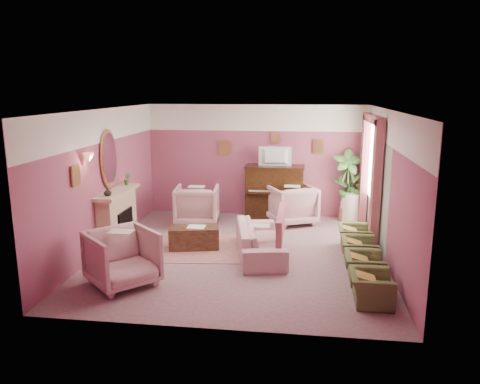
# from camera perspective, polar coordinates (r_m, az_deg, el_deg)

# --- Properties ---
(floor) EXTENTS (5.50, 6.00, 0.01)m
(floor) POSITION_cam_1_polar(r_m,az_deg,el_deg) (9.32, 0.07, -7.47)
(floor) COLOR gray
(floor) RESTS_ON ground
(ceiling) EXTENTS (5.50, 6.00, 0.01)m
(ceiling) POSITION_cam_1_polar(r_m,az_deg,el_deg) (8.77, 0.07, 10.00)
(ceiling) COLOR white
(ceiling) RESTS_ON wall_back
(wall_back) EXTENTS (5.50, 0.02, 2.80)m
(wall_back) POSITION_cam_1_polar(r_m,az_deg,el_deg) (11.87, 1.95, 3.85)
(wall_back) COLOR #78405E
(wall_back) RESTS_ON floor
(wall_front) EXTENTS (5.50, 0.02, 2.80)m
(wall_front) POSITION_cam_1_polar(r_m,az_deg,el_deg) (6.06, -3.61, -4.62)
(wall_front) COLOR #78405E
(wall_front) RESTS_ON floor
(wall_left) EXTENTS (0.02, 6.00, 2.80)m
(wall_left) POSITION_cam_1_polar(r_m,az_deg,el_deg) (9.68, -16.30, 1.38)
(wall_left) COLOR #78405E
(wall_left) RESTS_ON floor
(wall_right) EXTENTS (0.02, 6.00, 2.80)m
(wall_right) POSITION_cam_1_polar(r_m,az_deg,el_deg) (9.01, 17.68, 0.49)
(wall_right) COLOR #78405E
(wall_right) RESTS_ON floor
(picture_rail_band) EXTENTS (5.50, 0.01, 0.65)m
(picture_rail_band) POSITION_cam_1_polar(r_m,az_deg,el_deg) (11.75, 1.98, 9.04)
(picture_rail_band) COLOR white
(picture_rail_band) RESTS_ON wall_back
(stripe_panel) EXTENTS (0.01, 3.00, 2.15)m
(stripe_panel) POSITION_cam_1_polar(r_m,az_deg,el_deg) (10.33, 16.26, 0.22)
(stripe_panel) COLOR #9BA694
(stripe_panel) RESTS_ON wall_right
(fireplace_surround) EXTENTS (0.30, 1.40, 1.10)m
(fireplace_surround) POSITION_cam_1_polar(r_m,az_deg,el_deg) (9.99, -14.70, -3.21)
(fireplace_surround) COLOR #CDB08A
(fireplace_surround) RESTS_ON floor
(fireplace_inset) EXTENTS (0.18, 0.72, 0.68)m
(fireplace_inset) POSITION_cam_1_polar(r_m,az_deg,el_deg) (9.99, -14.12, -4.07)
(fireplace_inset) COLOR black
(fireplace_inset) RESTS_ON floor
(fire_ember) EXTENTS (0.06, 0.54, 0.10)m
(fire_ember) POSITION_cam_1_polar(r_m,az_deg,el_deg) (10.03, -13.86, -5.06)
(fire_ember) COLOR #FF3E23
(fire_ember) RESTS_ON floor
(mantel_shelf) EXTENTS (0.40, 1.55, 0.07)m
(mantel_shelf) POSITION_cam_1_polar(r_m,az_deg,el_deg) (9.84, -14.72, -0.02)
(mantel_shelf) COLOR #CDB08A
(mantel_shelf) RESTS_ON fireplace_surround
(hearth) EXTENTS (0.55, 1.50, 0.02)m
(hearth) POSITION_cam_1_polar(r_m,az_deg,el_deg) (10.07, -13.47, -6.21)
(hearth) COLOR #CDB08A
(hearth) RESTS_ON floor
(mirror_frame) EXTENTS (0.04, 0.72, 1.20)m
(mirror_frame) POSITION_cam_1_polar(r_m,az_deg,el_deg) (9.77, -15.71, 3.90)
(mirror_frame) COLOR tan
(mirror_frame) RESTS_ON wall_left
(mirror_glass) EXTENTS (0.01, 0.60, 1.06)m
(mirror_glass) POSITION_cam_1_polar(r_m,az_deg,el_deg) (9.76, -15.57, 3.90)
(mirror_glass) COLOR white
(mirror_glass) RESTS_ON wall_left
(sconce_shade) EXTENTS (0.20, 0.20, 0.16)m
(sconce_shade) POSITION_cam_1_polar(r_m,az_deg,el_deg) (8.77, -17.96, 4.01)
(sconce_shade) COLOR #E69D81
(sconce_shade) RESTS_ON wall_left
(piano) EXTENTS (1.40, 0.60, 1.30)m
(piano) POSITION_cam_1_polar(r_m,az_deg,el_deg) (11.66, 4.21, -0.08)
(piano) COLOR black
(piano) RESTS_ON floor
(piano_keyshelf) EXTENTS (1.30, 0.12, 0.06)m
(piano_keyshelf) POSITION_cam_1_polar(r_m,az_deg,el_deg) (11.30, 4.11, -0.12)
(piano_keyshelf) COLOR black
(piano_keyshelf) RESTS_ON piano
(piano_keys) EXTENTS (1.20, 0.08, 0.02)m
(piano_keys) POSITION_cam_1_polar(r_m,az_deg,el_deg) (11.30, 4.12, 0.08)
(piano_keys) COLOR beige
(piano_keys) RESTS_ON piano
(piano_top) EXTENTS (1.45, 0.65, 0.04)m
(piano_top) POSITION_cam_1_polar(r_m,az_deg,el_deg) (11.54, 4.27, 3.12)
(piano_top) COLOR black
(piano_top) RESTS_ON piano
(television) EXTENTS (0.80, 0.12, 0.48)m
(television) POSITION_cam_1_polar(r_m,az_deg,el_deg) (11.44, 4.27, 4.51)
(television) COLOR black
(television) RESTS_ON piano
(print_back_left) EXTENTS (0.30, 0.03, 0.38)m
(print_back_left) POSITION_cam_1_polar(r_m,az_deg,el_deg) (11.89, -1.92, 5.43)
(print_back_left) COLOR tan
(print_back_left) RESTS_ON wall_back
(print_back_right) EXTENTS (0.26, 0.03, 0.34)m
(print_back_right) POSITION_cam_1_polar(r_m,az_deg,el_deg) (11.74, 9.53, 5.46)
(print_back_right) COLOR tan
(print_back_right) RESTS_ON wall_back
(print_back_mid) EXTENTS (0.22, 0.03, 0.26)m
(print_back_mid) POSITION_cam_1_polar(r_m,az_deg,el_deg) (11.72, 4.40, 6.67)
(print_back_mid) COLOR tan
(print_back_mid) RESTS_ON wall_back
(print_left_wall) EXTENTS (0.03, 0.28, 0.36)m
(print_left_wall) POSITION_cam_1_polar(r_m,az_deg,el_deg) (8.54, -19.38, 1.92)
(print_left_wall) COLOR tan
(print_left_wall) RESTS_ON wall_left
(window_blind) EXTENTS (0.03, 1.40, 1.80)m
(window_blind) POSITION_cam_1_polar(r_m,az_deg,el_deg) (10.46, 16.08, 3.86)
(window_blind) COLOR beige
(window_blind) RESTS_ON wall_right
(curtain_left) EXTENTS (0.16, 0.34, 2.60)m
(curtain_left) POSITION_cam_1_polar(r_m,az_deg,el_deg) (9.62, 16.25, 0.71)
(curtain_left) COLOR #A24D56
(curtain_left) RESTS_ON floor
(curtain_right) EXTENTS (0.16, 0.34, 2.60)m
(curtain_right) POSITION_cam_1_polar(r_m,az_deg,el_deg) (11.41, 14.90, 2.58)
(curtain_right) COLOR #A24D56
(curtain_right) RESTS_ON floor
(pelmet) EXTENTS (0.16, 2.20, 0.16)m
(pelmet) POSITION_cam_1_polar(r_m,az_deg,el_deg) (10.36, 15.92, 8.58)
(pelmet) COLOR #A24D56
(pelmet) RESTS_ON wall_right
(mantel_plant) EXTENTS (0.16, 0.16, 0.28)m
(mantel_plant) POSITION_cam_1_polar(r_m,az_deg,el_deg) (10.30, -13.59, 1.56)
(mantel_plant) COLOR #407933
(mantel_plant) RESTS_ON mantel_shelf
(mantel_vase) EXTENTS (0.16, 0.16, 0.16)m
(mantel_vase) POSITION_cam_1_polar(r_m,az_deg,el_deg) (9.36, -15.84, -0.02)
(mantel_vase) COLOR white
(mantel_vase) RESTS_ON mantel_shelf
(area_rug) EXTENTS (2.66, 2.04, 0.01)m
(area_rug) POSITION_cam_1_polar(r_m,az_deg,el_deg) (9.66, -5.16, -6.75)
(area_rug) COLOR #A86863
(area_rug) RESTS_ON floor
(coffee_table) EXTENTS (1.08, 0.70, 0.45)m
(coffee_table) POSITION_cam_1_polar(r_m,az_deg,el_deg) (9.58, -5.62, -5.55)
(coffee_table) COLOR #452B1A
(coffee_table) RESTS_ON floor
(table_paper) EXTENTS (0.35, 0.28, 0.01)m
(table_paper) POSITION_cam_1_polar(r_m,az_deg,el_deg) (9.50, -5.36, -4.24)
(table_paper) COLOR white
(table_paper) RESTS_ON coffee_table
(sofa) EXTENTS (0.69, 2.08, 0.84)m
(sofa) POSITION_cam_1_polar(r_m,az_deg,el_deg) (9.10, 2.43, -5.18)
(sofa) COLOR #CD9D9F
(sofa) RESTS_ON floor
(sofa_throw) EXTENTS (0.11, 1.58, 0.58)m
(sofa_throw) POSITION_cam_1_polar(r_m,az_deg,el_deg) (9.02, 4.98, -4.18)
(sofa_throw) COLOR #A24D56
(sofa_throw) RESTS_ON sofa
(floral_armchair_left) EXTENTS (0.99, 0.99, 1.03)m
(floral_armchair_left) POSITION_cam_1_polar(r_m,az_deg,el_deg) (11.18, -5.29, -1.35)
(floral_armchair_left) COLOR #CD9D9F
(floral_armchair_left) RESTS_ON floor
(floral_armchair_right) EXTENTS (0.99, 0.99, 1.03)m
(floral_armchair_right) POSITION_cam_1_polar(r_m,az_deg,el_deg) (11.25, 6.35, -1.29)
(floral_armchair_right) COLOR #CD9D9F
(floral_armchair_right) RESTS_ON floor
(floral_armchair_front) EXTENTS (0.99, 0.99, 1.03)m
(floral_armchair_front) POSITION_cam_1_polar(r_m,az_deg,el_deg) (7.96, -14.17, -7.48)
(floral_armchair_front) COLOR #CD9D9F
(floral_armchair_front) RESTS_ON floor
(olive_chair_a) EXTENTS (0.52, 0.73, 0.63)m
(olive_chair_a) POSITION_cam_1_polar(r_m,az_deg,el_deg) (7.44, 15.72, -10.64)
(olive_chair_a) COLOR #536132
(olive_chair_a) RESTS_ON floor
(olive_chair_b) EXTENTS (0.52, 0.73, 0.63)m
(olive_chair_b) POSITION_cam_1_polar(r_m,az_deg,el_deg) (8.20, 14.93, -8.41)
(olive_chair_b) COLOR #536132
(olive_chair_b) RESTS_ON floor
(olive_chair_c) EXTENTS (0.52, 0.73, 0.63)m
(olive_chair_c) POSITION_cam_1_polar(r_m,az_deg,el_deg) (8.96, 14.28, -6.55)
(olive_chair_c) COLOR #536132
(olive_chair_c) RESTS_ON floor
(olive_chair_d) EXTENTS (0.52, 0.73, 0.63)m
(olive_chair_d) POSITION_cam_1_polar(r_m,az_deg,el_deg) (9.74, 13.74, -4.99)
(olive_chair_d) COLOR #536132
(olive_chair_d) RESTS_ON floor
(side_table) EXTENTS (0.52, 0.52, 0.70)m
(side_table) POSITION_cam_1_polar(r_m,az_deg,el_deg) (11.74, 13.43, -1.81)
(side_table) COLOR silver
(side_table) RESTS_ON floor
(side_plant_big) EXTENTS (0.30, 0.30, 0.34)m
(side_plant_big) POSITION_cam_1_polar(r_m,az_deg,el_deg) (11.63, 13.56, 0.67)
(side_plant_big) COLOR #407933
(side_plant_big) RESTS_ON side_table
(side_plant_small) EXTENTS (0.16, 0.16, 0.28)m
(side_plant_small) POSITION_cam_1_polar(r_m,az_deg,el_deg) (11.55, 14.19, 0.41)
(side_plant_small) COLOR #407933
(side_plant_small) RESTS_ON side_table
(palm_pot) EXTENTS (0.34, 0.34, 0.34)m
(palm_pot) POSITION_cam_1_polar(r_m,az_deg,el_deg) (11.78, 12.76, -2.64)
(palm_pot) COLOR brown
(palm_pot) RESTS_ON floor
(palm_plant) EXTENTS (0.76, 0.76, 1.44)m
(palm_plant) POSITION_cam_1_polar(r_m,az_deg,el_deg) (11.58, 12.97, 1.61)
(palm_plant) COLOR #407933
(palm_plant) RESTS_ON palm_pot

